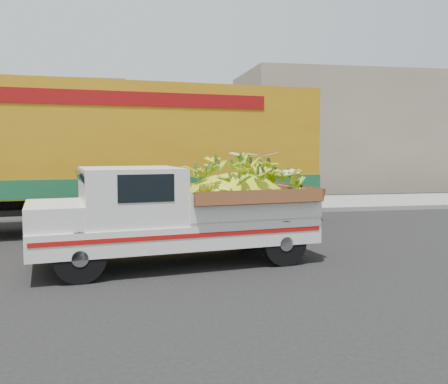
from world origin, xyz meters
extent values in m
plane|color=black|center=(0.00, 0.00, 0.00)|extent=(100.00, 100.00, 0.00)
cube|color=gray|center=(0.00, 6.52, 0.07)|extent=(60.00, 0.25, 0.15)
cube|color=gray|center=(0.00, 8.62, 0.07)|extent=(60.00, 4.00, 0.14)
cube|color=gray|center=(14.00, 15.52, 3.00)|extent=(14.00, 6.00, 6.00)
cylinder|color=black|center=(0.21, -1.28, 0.42)|extent=(0.86, 0.36, 0.84)
cylinder|color=black|center=(-0.03, 0.30, 0.42)|extent=(0.86, 0.36, 0.84)
cylinder|color=black|center=(3.80, -0.74, 0.42)|extent=(0.86, 0.36, 0.84)
cylinder|color=black|center=(3.56, 0.85, 0.42)|extent=(0.86, 0.36, 0.84)
cube|color=silver|center=(1.83, -0.23, 0.61)|extent=(5.39, 2.62, 0.43)
cube|color=#A50F0C|center=(1.97, -1.15, 0.68)|extent=(5.01, 0.77, 0.08)
cube|color=silver|center=(-0.68, -0.60, 0.49)|extent=(0.38, 1.83, 0.15)
cube|color=silver|center=(-0.26, -0.54, 1.02)|extent=(1.19, 1.88, 0.40)
cube|color=silver|center=(1.04, -0.35, 1.32)|extent=(1.95, 2.03, 0.99)
cube|color=black|center=(1.29, -1.22, 1.51)|extent=(0.93, 0.15, 0.46)
cube|color=silver|center=(3.14, -0.03, 1.10)|extent=(2.78, 2.22, 0.56)
ellipsoid|color=#FCF516|center=(3.03, -0.05, 0.99)|extent=(2.48, 1.82, 1.41)
cylinder|color=black|center=(5.02, 3.69, 0.55)|extent=(1.13, 0.46, 1.10)
cylinder|color=black|center=(4.76, 5.67, 0.55)|extent=(1.13, 0.46, 1.10)
cylinder|color=black|center=(3.83, 3.53, 0.55)|extent=(1.13, 0.46, 1.10)
cylinder|color=black|center=(3.57, 5.52, 0.55)|extent=(1.13, 0.46, 1.10)
cube|color=black|center=(0.23, 4.07, 0.78)|extent=(12.03, 2.56, 0.36)
cube|color=#C18712|center=(0.23, 4.07, 2.38)|extent=(11.99, 4.02, 2.84)
cube|color=#195933|center=(0.23, 4.07, 1.21)|extent=(12.05, 4.05, 0.45)
cube|color=maroon|center=(0.40, 2.82, 3.35)|extent=(8.33, 1.12, 0.35)
camera|label=1|loc=(0.96, -9.43, 2.16)|focal=40.00mm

